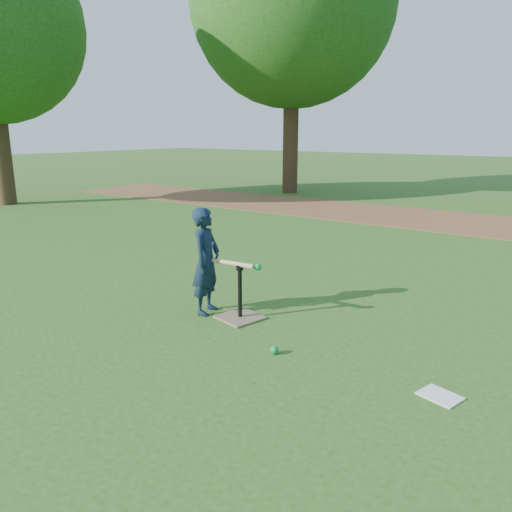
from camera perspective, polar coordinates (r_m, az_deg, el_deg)
The scene contains 8 objects.
ground at distance 5.52m, azimuth 1.27°, elevation -7.28°, with size 80.00×80.00×0.00m, color #285116.
dirt_strip at distance 12.26m, azimuth 21.70°, elevation 3.70°, with size 24.00×3.00×0.01m, color brown.
child at distance 5.59m, azimuth -5.72°, elevation -0.59°, with size 0.44×0.29×1.20m, color black.
wiffle_ball_ground at distance 4.71m, azimuth 2.11°, elevation -10.69°, with size 0.08×0.08×0.08m, color #0D8F38.
clipboard at distance 4.29m, azimuth 20.30°, elevation -14.76°, with size 0.30×0.23×0.01m, color white.
batting_tee at distance 5.52m, azimuth -1.84°, elevation -6.06°, with size 0.52×0.52×0.61m.
swing_action at distance 5.41m, azimuth -2.63°, elevation -0.85°, with size 0.70×0.19×0.08m.
tree_left at distance 17.23m, azimuth 4.23°, elevation 27.02°, with size 6.40×6.40×9.08m.
Camera 1 is at (2.92, -4.23, 2.02)m, focal length 35.00 mm.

